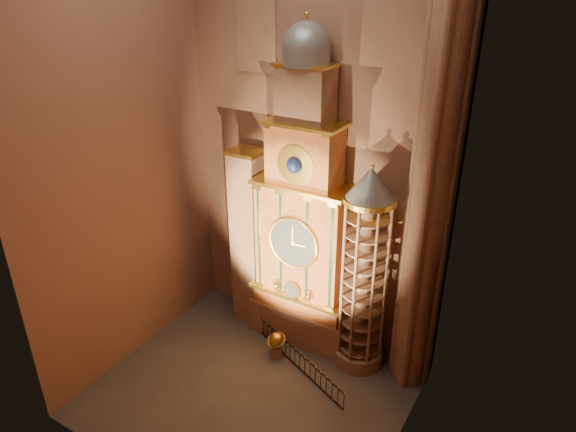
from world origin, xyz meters
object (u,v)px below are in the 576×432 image
Objects in this scene: portrait_tower at (249,239)px; celestial_globe at (276,343)px; stair_turret at (364,274)px; iron_railing at (290,352)px; astronomical_clock at (303,228)px.

portrait_tower is 5.71m from celestial_globe.
stair_turret is 1.40× the size of iron_railing.
astronomical_clock reaches higher than celestial_globe.
stair_turret is at bearing -2.33° from portrait_tower.
astronomical_clock is 3.73m from portrait_tower.
celestial_globe is at bearing -35.03° from portrait_tower.
astronomical_clock reaches higher than stair_turret.
portrait_tower is 6.91m from stair_turret.
portrait_tower is 7.19× the size of celestial_globe.
astronomical_clock reaches higher than iron_railing.
portrait_tower reaches higher than iron_railing.
iron_railing is at bearing -28.76° from portrait_tower.
iron_railing is at bearing -148.23° from stair_turret.
celestial_globe is at bearing -98.42° from astronomical_clock.
astronomical_clock is 6.51m from iron_railing.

